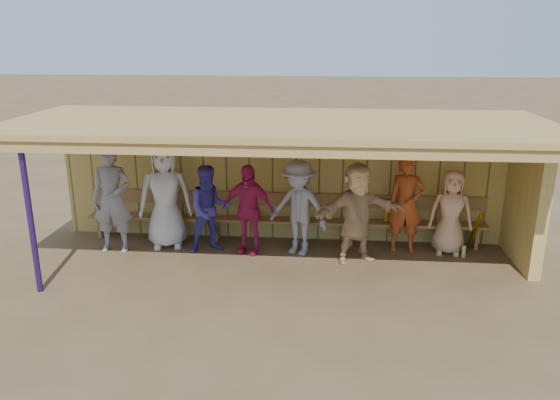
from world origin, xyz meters
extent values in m
plane|color=brown|center=(0.00, 0.00, 0.00)|extent=(90.00, 90.00, 0.00)
imported|color=gray|center=(-3.04, 0.35, 0.99)|extent=(0.73, 0.49, 1.97)
imported|color=silver|center=(-2.15, 0.65, 0.99)|extent=(1.08, 0.82, 1.98)
imported|color=#3F389A|center=(-1.29, 0.48, 0.81)|extent=(0.96, 0.87, 1.62)
imported|color=#B91D55|center=(-0.59, 0.47, 0.82)|extent=(1.03, 0.61, 1.65)
imported|color=gray|center=(0.32, 0.51, 0.86)|extent=(1.28, 1.04, 1.73)
imported|color=tan|center=(1.34, 0.25, 0.89)|extent=(1.72, 1.11, 1.77)
imported|color=#A8451B|center=(2.24, 0.81, 0.89)|extent=(0.65, 0.43, 1.77)
imported|color=tan|center=(3.04, 0.76, 0.78)|extent=(0.82, 0.59, 1.56)
cube|color=tan|center=(0.00, 1.35, 1.20)|extent=(8.60, 0.20, 2.40)
cube|color=tan|center=(4.20, 0.45, 1.20)|extent=(0.20, 1.62, 2.40)
cube|color=#B18B48|center=(0.00, 0.00, 2.45)|extent=(8.80, 3.20, 0.10)
cube|color=#B18B48|center=(0.00, -1.50, 2.32)|extent=(8.80, 0.10, 0.18)
cube|color=#B18B48|center=(-3.80, 0.00, 2.31)|extent=(0.08, 3.00, 0.16)
cube|color=#B18B48|center=(-2.85, 0.00, 2.31)|extent=(0.08, 3.00, 0.16)
cube|color=#B18B48|center=(-1.90, 0.00, 2.31)|extent=(0.08, 3.00, 0.16)
cube|color=#B18B48|center=(-0.95, 0.00, 2.31)|extent=(0.08, 3.00, 0.16)
cube|color=#B18B48|center=(0.00, 0.00, 2.31)|extent=(0.08, 3.00, 0.16)
cube|color=#B18B48|center=(0.95, 0.00, 2.31)|extent=(0.08, 3.00, 0.16)
cube|color=#B18B48|center=(1.90, 0.00, 2.31)|extent=(0.08, 3.00, 0.16)
cube|color=#B18B48|center=(2.85, 0.00, 2.31)|extent=(0.08, 3.00, 0.16)
cube|color=#B18B48|center=(3.80, 0.00, 2.31)|extent=(0.08, 3.00, 0.16)
cylinder|color=navy|center=(-3.60, -1.40, 1.20)|extent=(0.09, 0.09, 2.40)
cube|color=#9F7544|center=(0.00, 1.06, 0.42)|extent=(7.60, 0.32, 0.05)
cube|color=#9F7544|center=(0.00, 1.22, 0.80)|extent=(7.60, 0.04, 0.26)
cube|color=#9F7544|center=(-3.60, 1.06, 0.20)|extent=(0.06, 0.29, 0.40)
cube|color=#9F7544|center=(-1.29, 1.06, 0.20)|extent=(0.06, 0.29, 0.40)
cube|color=#9F7544|center=(1.29, 1.06, 0.20)|extent=(0.06, 0.29, 0.40)
cube|color=#9F7544|center=(3.60, 1.06, 0.20)|extent=(0.06, 0.29, 0.40)
cylinder|color=gold|center=(3.53, 0.86, 0.40)|extent=(0.13, 0.41, 0.80)
sphere|color=#CF6518|center=(3.32, 0.86, 0.04)|extent=(0.08, 0.08, 0.08)
ellipsoid|color=#593319|center=(-2.10, 1.01, 0.52)|extent=(0.30, 0.24, 0.14)
ellipsoid|color=#593319|center=(-2.41, 1.01, 0.52)|extent=(0.30, 0.24, 0.14)
ellipsoid|color=#593319|center=(-0.61, 1.01, 0.52)|extent=(0.30, 0.24, 0.14)
cylinder|color=#73C663|center=(1.35, 1.11, 0.56)|extent=(0.07, 0.07, 0.22)
cylinder|color=gold|center=(1.95, 1.11, 0.56)|extent=(0.07, 0.07, 0.22)
cylinder|color=#94C361|center=(3.29, 0.56, 0.11)|extent=(0.07, 0.07, 0.22)
camera|label=1|loc=(0.80, -8.76, 3.83)|focal=35.00mm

